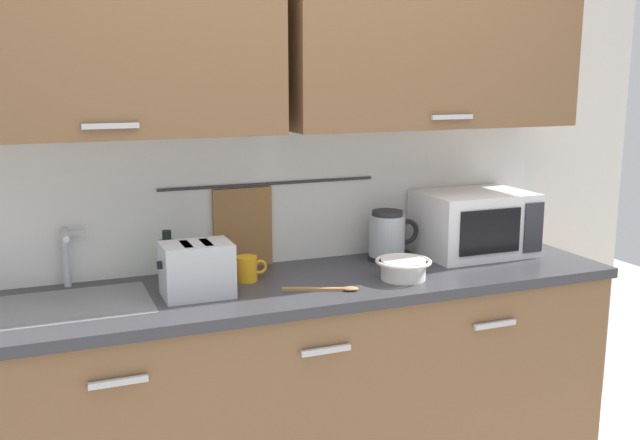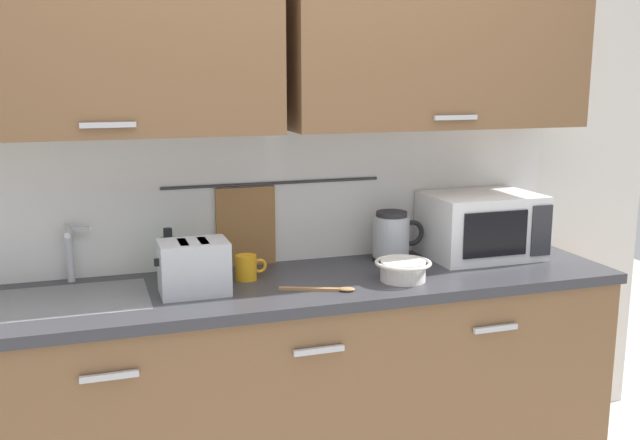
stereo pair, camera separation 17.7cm
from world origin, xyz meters
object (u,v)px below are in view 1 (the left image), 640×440
Objects in this scene: dish_soap_bottle at (168,259)px; toaster at (197,269)px; microwave at (474,223)px; wooden_spoon at (330,289)px; mug_near_sink at (247,269)px; mixing_bowl at (403,268)px; electric_kettle at (388,236)px.

toaster is (0.06, -0.21, 0.01)m from dish_soap_bottle.
microwave reaches higher than dish_soap_bottle.
toaster reaches higher than wooden_spoon.
dish_soap_bottle is at bearing 106.42° from toaster.
mug_near_sink is at bearing -177.83° from microwave.
microwave is 1.73× the size of wooden_spoon.
wooden_spoon is at bearing -174.10° from mixing_bowl.
microwave reaches higher than toaster.
wooden_spoon is at bearing -32.59° from dish_soap_bottle.
wooden_spoon is (-0.40, -0.32, -0.10)m from electric_kettle.
mug_near_sink is 0.33m from wooden_spoon.
microwave reaches higher than mug_near_sink.
dish_soap_bottle is at bearing 179.17° from electric_kettle.
microwave is at bearing 18.85° from wooden_spoon.
microwave is 1.03m from mug_near_sink.
mixing_bowl is 0.78m from toaster.
dish_soap_bottle is 1.63× the size of mug_near_sink.
electric_kettle reaches higher than toaster.
electric_kettle is at bearing 172.53° from microwave.
mixing_bowl is at bearing -6.25° from toaster.
dish_soap_bottle is at bearing 177.19° from microwave.
dish_soap_bottle is at bearing 147.41° from wooden_spoon.
toaster is (-0.85, -0.20, -0.01)m from electric_kettle.
dish_soap_bottle reaches higher than toaster.
dish_soap_bottle is (-1.30, 0.06, -0.05)m from microwave.
electric_kettle is 0.91m from dish_soap_bottle.
toaster is 0.96× the size of wooden_spoon.
microwave is 0.84m from wooden_spoon.
mixing_bowl is at bearing 5.90° from wooden_spoon.
mug_near_sink is 0.25m from toaster.
wooden_spoon is (-0.78, -0.27, -0.13)m from microwave.
microwave is at bearing -2.81° from dish_soap_bottle.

